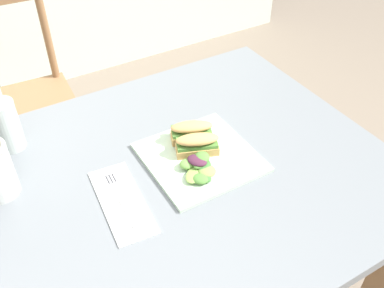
{
  "coord_description": "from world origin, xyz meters",
  "views": [
    {
      "loc": [
        -0.18,
        -0.69,
        1.5
      ],
      "look_at": [
        0.26,
        0.05,
        0.76
      ],
      "focal_mm": 41.21,
      "sensor_mm": 36.0,
      "label": 1
    }
  ],
  "objects": [
    {
      "name": "fork_on_napkin",
      "position": [
        0.03,
        -0.01,
        0.75
      ],
      "size": [
        0.03,
        0.19,
        0.0
      ],
      "color": "silver",
      "rests_on": "napkin_folded"
    },
    {
      "name": "dining_table",
      "position": [
        0.14,
        -0.0,
        0.61
      ],
      "size": [
        1.15,
        0.87,
        0.74
      ],
      "color": "slate",
      "rests_on": "ground"
    },
    {
      "name": "napkin_folded",
      "position": [
        0.03,
        -0.02,
        0.74
      ],
      "size": [
        0.12,
        0.25,
        0.0
      ],
      "primitive_type": "cube",
      "rotation": [
        0.0,
        0.0,
        -0.09
      ],
      "color": "white",
      "rests_on": "dining_table"
    },
    {
      "name": "sandwich_half_front",
      "position": [
        0.26,
        0.03,
        0.78
      ],
      "size": [
        0.12,
        0.09,
        0.06
      ],
      "color": "tan",
      "rests_on": "plate_lunch"
    },
    {
      "name": "salad_mixed_greens",
      "position": [
        0.23,
        -0.03,
        0.76
      ],
      "size": [
        0.11,
        0.14,
        0.03
      ],
      "color": "#518438",
      "rests_on": "plate_lunch"
    },
    {
      "name": "plate_lunch",
      "position": [
        0.26,
        0.01,
        0.74
      ],
      "size": [
        0.27,
        0.27,
        0.01
      ],
      "primitive_type": "cube",
      "color": "beige",
      "rests_on": "dining_table"
    },
    {
      "name": "chair_wooden_far",
      "position": [
        -0.02,
        0.95,
        0.45
      ],
      "size": [
        0.42,
        0.42,
        0.87
      ],
      "color": "#8E6642",
      "rests_on": "ground"
    },
    {
      "name": "bottle_cold_brew",
      "position": [
        -0.14,
        0.31,
        0.81
      ],
      "size": [
        0.07,
        0.07,
        0.2
      ],
      "color": "black",
      "rests_on": "dining_table"
    },
    {
      "name": "sandwich_half_back",
      "position": [
        0.27,
        0.08,
        0.78
      ],
      "size": [
        0.12,
        0.09,
        0.06
      ],
      "color": "tan",
      "rests_on": "plate_lunch"
    }
  ]
}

